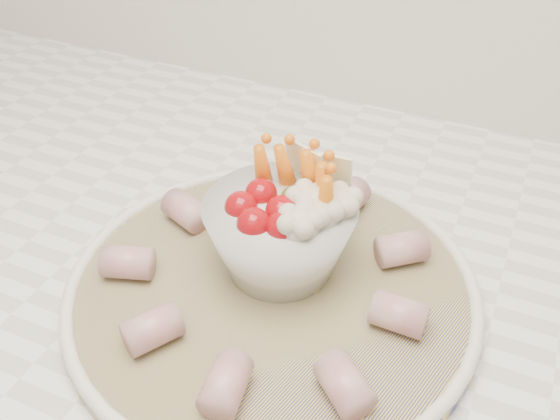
% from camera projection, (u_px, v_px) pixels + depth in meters
% --- Properties ---
extents(serving_platter, '(0.46, 0.46, 0.02)m').
position_uv_depth(serving_platter, '(272.00, 287.00, 0.57)').
color(serving_platter, navy).
rests_on(serving_platter, kitchen_counter).
extents(veggie_bowl, '(0.14, 0.14, 0.12)m').
position_uv_depth(veggie_bowl, '(284.00, 229.00, 0.56)').
color(veggie_bowl, silver).
rests_on(veggie_bowl, serving_platter).
extents(cured_meat_rolls, '(0.29, 0.30, 0.03)m').
position_uv_depth(cured_meat_rolls, '(272.00, 272.00, 0.56)').
color(cured_meat_rolls, '#AF505E').
rests_on(cured_meat_rolls, serving_platter).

